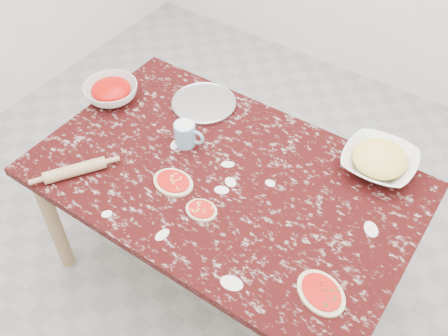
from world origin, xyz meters
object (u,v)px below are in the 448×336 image
Objects in this scene: worktable at (224,189)px; cheese_bowl at (379,162)px; sauce_bowl at (111,92)px; flour_mug at (186,134)px; rolling_pin at (75,170)px; pizza_tray at (204,104)px.

cheese_bowl is at bearing 38.48° from worktable.
sauce_bowl is 0.84× the size of cheese_bowl.
sauce_bowl is at bearing 171.25° from worktable.
rolling_pin is at bearing -123.06° from flour_mug.
rolling_pin is (-0.27, -0.41, -0.03)m from flour_mug.
cheese_bowl is at bearing 24.00° from flour_mug.
flour_mug reaches higher than cheese_bowl.
pizza_tray is at bearing 75.42° from rolling_pin.
worktable is at bearing -8.75° from sauce_bowl.
flour_mug is 0.50m from rolling_pin.
flour_mug is (-0.25, 0.07, 0.14)m from worktable.
cheese_bowl is (0.86, 0.08, 0.03)m from pizza_tray.
rolling_pin reaches higher than worktable.
worktable is 0.64m from rolling_pin.
cheese_bowl reaches higher than pizza_tray.
sauce_bowl reaches higher than cheese_bowl.
rolling_pin is at bearing -146.38° from worktable.
pizza_tray is 0.86m from cheese_bowl.
pizza_tray is 1.17× the size of rolling_pin.
flour_mug is (0.09, -0.26, 0.05)m from pizza_tray.
rolling_pin reaches higher than pizza_tray.
sauce_bowl is at bearing -151.30° from pizza_tray.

